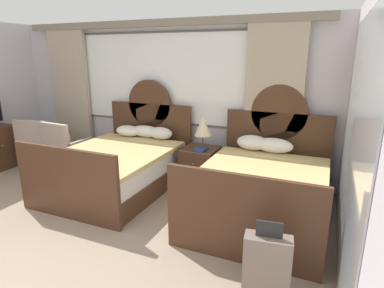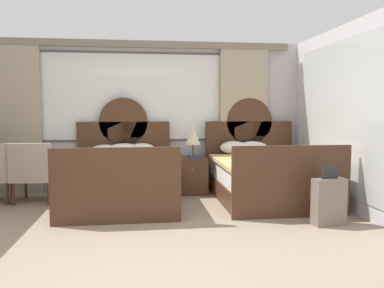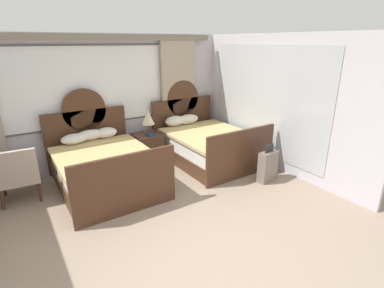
{
  "view_description": "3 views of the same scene",
  "coord_description": "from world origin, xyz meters",
  "views": [
    {
      "loc": [
        2.84,
        -1.35,
        2.12
      ],
      "look_at": [
        1.26,
        2.31,
        0.99
      ],
      "focal_mm": 29.9,
      "sensor_mm": 36.0,
      "label": 1
    },
    {
      "loc": [
        0.16,
        -3.45,
        1.45
      ],
      "look_at": [
        0.88,
        2.2,
        0.96
      ],
      "focal_mm": 36.68,
      "sensor_mm": 36.0,
      "label": 2
    },
    {
      "loc": [
        -1.52,
        -2.34,
        2.55
      ],
      "look_at": [
        1.13,
        1.71,
        0.84
      ],
      "focal_mm": 27.42,
      "sensor_mm": 36.0,
      "label": 3
    }
  ],
  "objects": [
    {
      "name": "wall_right_mirror",
      "position": [
        3.13,
        1.62,
        1.35
      ],
      "size": [
        0.08,
        4.39,
        2.7
      ],
      "color": "silver",
      "rests_on": "ground_plane"
    },
    {
      "name": "ground_plane",
      "position": [
        0.0,
        0.0,
        0.0
      ],
      "size": [
        24.0,
        24.0,
        0.0
      ],
      "primitive_type": "plane",
      "color": "gray"
    },
    {
      "name": "suitcase_on_floor",
      "position": [
        2.49,
        1.15,
        0.3
      ],
      "size": [
        0.44,
        0.23,
        0.74
      ],
      "color": "#75665B",
      "rests_on": "ground_plane"
    },
    {
      "name": "table_lamp_on_nightstand",
      "position": [
        1.03,
        3.28,
        1.0
      ],
      "size": [
        0.27,
        0.27,
        0.53
      ],
      "color": "brown",
      "rests_on": "nightstand_between_beds"
    },
    {
      "name": "armchair_by_window_left",
      "position": [
        -1.53,
        2.87,
        0.5
      ],
      "size": [
        0.67,
        0.67,
        0.95
      ],
      "color": "#B29E8E",
      "rests_on": "ground_plane"
    },
    {
      "name": "nightstand_between_beds",
      "position": [
        0.98,
        3.29,
        0.32
      ],
      "size": [
        0.56,
        0.58,
        0.64
      ],
      "color": "#472B1C",
      "rests_on": "ground_plane"
    },
    {
      "name": "bed_near_window",
      "position": [
        -0.17,
        2.66,
        0.38
      ],
      "size": [
        1.64,
        2.21,
        1.67
      ],
      "color": "#472B1C",
      "rests_on": "ground_plane"
    },
    {
      "name": "book_on_nightstand",
      "position": [
        1.04,
        3.17,
        0.65
      ],
      "size": [
        0.18,
        0.26,
        0.03
      ],
      "color": "navy",
      "rests_on": "nightstand_between_beds"
    },
    {
      "name": "wall_back_window",
      "position": [
        0.0,
        3.79,
        1.43
      ],
      "size": [
        6.19,
        0.22,
        2.7
      ],
      "color": "silver",
      "rests_on": "ground_plane"
    },
    {
      "name": "bed_near_mirror",
      "position": [
        2.14,
        2.65,
        0.38
      ],
      "size": [
        1.64,
        2.21,
        1.67
      ],
      "color": "#472B1C",
      "rests_on": "ground_plane"
    }
  ]
}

